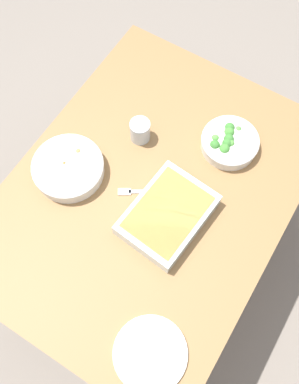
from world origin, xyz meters
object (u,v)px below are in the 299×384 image
Objects in this scene: stew_bowl at (68,168)px; baking_dish at (168,215)px; spoon_by_stew at (81,167)px; fork_on_table at (140,192)px; broccoli_bowl at (229,142)px; side_plate at (150,353)px; drink_cup at (140,131)px.

baking_dish is at bearing -85.18° from stew_bowl.
spoon_by_stew is 0.97× the size of fork_on_table.
broccoli_bowl is 0.93× the size of side_plate.
stew_bowl is at bearing 94.82° from baking_dish.
fork_on_table is (0.03, -0.22, -0.00)m from spoon_by_stew.
stew_bowl is 0.26m from fork_on_table.
baking_dish is 0.14m from fork_on_table.
side_plate is at bearing -123.10° from stew_bowl.
broccoli_bowl is 1.28× the size of fork_on_table.
stew_bowl is at bearing 104.45° from fork_on_table.
stew_bowl is 0.05m from spoon_by_stew.
drink_cup is (-0.13, 0.29, 0.01)m from broccoli_bowl.
side_plate is 0.52m from fork_on_table.
spoon_by_stew is 0.22m from fork_on_table.
drink_cup reaches higher than stew_bowl.
baking_dish is 0.43m from side_plate.
baking_dish is (-0.35, 0.04, 0.00)m from broccoli_bowl.
baking_dish is 0.32m from drink_cup.
drink_cup is 0.55× the size of spoon_by_stew.
broccoli_bowl is (0.38, -0.42, -0.00)m from stew_bowl.
baking_dish is at bearing -131.80° from drink_cup.
spoon_by_stew reaches higher than fork_on_table.
broccoli_bowl is 0.75m from side_plate.
drink_cup reaches higher than spoon_by_stew.
baking_dish is at bearing 172.62° from broccoli_bowl.
side_plate is at bearing -145.53° from drink_cup.
fork_on_table is (0.03, 0.13, -0.03)m from baking_dish.
broccoli_bowl reaches higher than spoon_by_stew.
stew_bowl is at bearing 151.84° from drink_cup.
stew_bowl and baking_dish have the same top height.
drink_cup reaches higher than fork_on_table.
drink_cup is 0.22m from fork_on_table.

